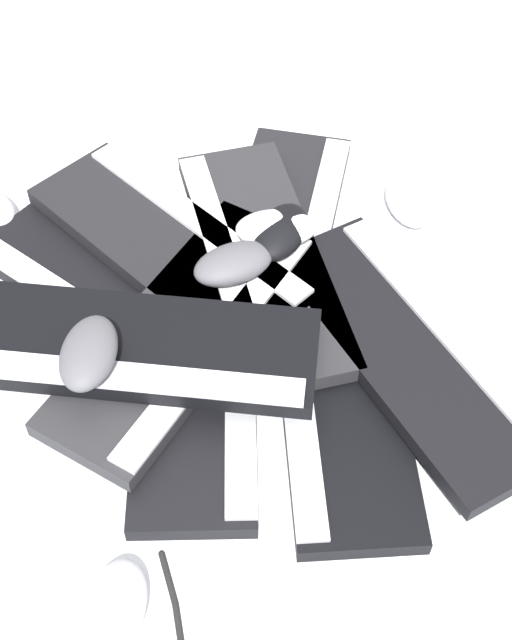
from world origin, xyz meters
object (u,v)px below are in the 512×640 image
at_px(mouse_3, 276,229).
at_px(mouse_4, 281,232).
at_px(mouse_5, 89,353).
at_px(mouse_2, 233,264).
at_px(keyboard_8, 168,245).
at_px(keyboard_3, 119,296).
at_px(mouse_7, 114,607).
at_px(mouse_6, 409,201).
at_px(keyboard_4, 410,350).
at_px(keyboard_0, 199,375).
at_px(keyboard_6, 261,258).
at_px(keyboard_5, 185,331).
at_px(mouse_0, 503,435).
at_px(keyboard_2, 280,236).
at_px(keyboard_1, 338,390).
at_px(keyboard_7, 138,348).

xyz_separation_m(mouse_3, mouse_4, (0.00, 0.01, 0.00)).
bearing_deg(mouse_5, mouse_2, -38.14).
distance_m(keyboard_8, mouse_5, 0.26).
height_order(keyboard_3, mouse_7, mouse_7).
bearing_deg(mouse_6, mouse_7, 137.33).
bearing_deg(keyboard_3, mouse_7, 37.16).
relative_size(keyboard_4, keyboard_8, 0.99).
height_order(keyboard_0, mouse_5, mouse_5).
bearing_deg(mouse_7, mouse_3, -10.28).
distance_m(keyboard_6, mouse_4, 0.05).
xyz_separation_m(mouse_2, mouse_4, (-0.08, 0.02, 0.00)).
height_order(keyboard_5, mouse_0, keyboard_5).
xyz_separation_m(keyboard_5, mouse_2, (-0.10, 0.01, 0.04)).
height_order(keyboard_3, keyboard_6, keyboard_6).
bearing_deg(mouse_3, mouse_6, -153.01).
height_order(keyboard_2, mouse_0, mouse_0).
xyz_separation_m(keyboard_2, mouse_2, (0.13, 0.01, 0.07)).
distance_m(keyboard_8, mouse_4, 0.16).
bearing_deg(mouse_6, keyboard_1, 148.36).
bearing_deg(keyboard_0, keyboard_6, -172.52).
xyz_separation_m(keyboard_1, mouse_4, (-0.14, -0.17, 0.07)).
bearing_deg(keyboard_2, keyboard_6, 11.22).
xyz_separation_m(keyboard_0, mouse_5, (0.10, -0.08, 0.10)).
height_order(keyboard_2, keyboard_5, keyboard_5).
xyz_separation_m(mouse_5, mouse_6, (-0.52, 0.17, -0.09)).
bearing_deg(keyboard_4, mouse_0, 75.30).
xyz_separation_m(keyboard_8, mouse_4, (-0.07, 0.14, 0.04)).
xyz_separation_m(keyboard_2, mouse_5, (0.36, -0.04, 0.10)).
height_order(keyboard_2, keyboard_6, keyboard_6).
distance_m(keyboard_3, mouse_7, 0.44).
relative_size(keyboard_8, mouse_7, 4.20).
bearing_deg(mouse_7, mouse_6, -22.32).
bearing_deg(mouse_0, mouse_6, 175.65).
height_order(mouse_2, mouse_3, same).
relative_size(keyboard_6, mouse_5, 3.84).
xyz_separation_m(keyboard_1, keyboard_3, (0.02, -0.33, 0.00)).
bearing_deg(mouse_2, mouse_3, -156.87).
distance_m(keyboard_0, mouse_3, 0.23).
distance_m(keyboard_2, mouse_7, 0.58).
bearing_deg(keyboard_0, keyboard_2, -171.44).
bearing_deg(keyboard_6, keyboard_0, 7.48).
bearing_deg(keyboard_8, mouse_5, 14.97).
relative_size(keyboard_4, keyboard_5, 1.03).
distance_m(keyboard_0, keyboard_8, 0.21).
height_order(keyboard_0, keyboard_3, same).
xyz_separation_m(keyboard_1, mouse_3, (-0.15, -0.18, 0.07)).
distance_m(keyboard_1, keyboard_4, 0.10).
height_order(keyboard_7, mouse_3, mouse_3).
height_order(keyboard_1, keyboard_2, same).
bearing_deg(keyboard_6, keyboard_3, -45.76).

